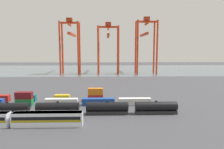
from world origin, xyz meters
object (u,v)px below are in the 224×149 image
object	(u,v)px
passenger_train	(11,119)
gantry_crane_central	(108,42)
freight_tank_row	(58,108)
gantry_crane_west	(70,40)
gantry_crane_east	(146,40)

from	to	relation	value
passenger_train	gantry_crane_central	world-z (taller)	gantry_crane_central
passenger_train	gantry_crane_central	size ratio (longest dim) A/B	0.89
passenger_train	freight_tank_row	size ratio (longest dim) A/B	0.50
gantry_crane_west	gantry_crane_central	xyz separation A→B (m)	(32.56, 0.58, -1.35)
passenger_train	freight_tank_row	xyz separation A→B (m)	(10.31, 9.88, -0.11)
gantry_crane_east	gantry_crane_central	bearing A→B (deg)	178.00
gantry_crane_west	gantry_crane_east	xyz separation A→B (m)	(65.12, -0.56, 0.42)
passenger_train	gantry_crane_east	size ratio (longest dim) A/B	0.81
gantry_crane_west	gantry_crane_east	world-z (taller)	gantry_crane_east
freight_tank_row	gantry_crane_west	size ratio (longest dim) A/B	1.64
passenger_train	freight_tank_row	distance (m)	14.28
gantry_crane_central	gantry_crane_east	bearing A→B (deg)	-2.00
gantry_crane_central	gantry_crane_west	bearing A→B (deg)	-178.98
passenger_train	gantry_crane_central	xyz separation A→B (m)	(27.64, 125.07, 25.01)
freight_tank_row	gantry_crane_west	distance (m)	118.61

